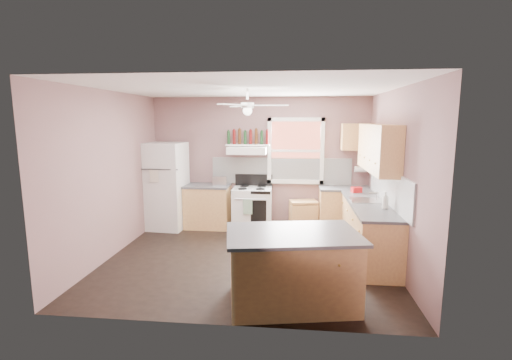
# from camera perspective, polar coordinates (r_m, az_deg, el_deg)

# --- Properties ---
(floor) EXTENTS (4.50, 4.50, 0.00)m
(floor) POSITION_cam_1_polar(r_m,az_deg,el_deg) (6.17, -1.24, -11.97)
(floor) COLOR black
(floor) RESTS_ON ground
(ceiling) EXTENTS (4.50, 4.50, 0.00)m
(ceiling) POSITION_cam_1_polar(r_m,az_deg,el_deg) (5.77, -1.33, 13.88)
(ceiling) COLOR white
(ceiling) RESTS_ON ground
(wall_back) EXTENTS (4.50, 0.05, 2.70)m
(wall_back) POSITION_cam_1_polar(r_m,az_deg,el_deg) (7.82, 0.58, 2.76)
(wall_back) COLOR #7D5A5A
(wall_back) RESTS_ON ground
(wall_right) EXTENTS (0.05, 4.00, 2.70)m
(wall_right) POSITION_cam_1_polar(r_m,az_deg,el_deg) (5.98, 20.89, 0.14)
(wall_right) COLOR #7D5A5A
(wall_right) RESTS_ON ground
(wall_left) EXTENTS (0.05, 4.00, 2.70)m
(wall_left) POSITION_cam_1_polar(r_m,az_deg,el_deg) (6.51, -21.58, 0.79)
(wall_left) COLOR #7D5A5A
(wall_left) RESTS_ON ground
(backsplash_back) EXTENTS (2.90, 0.03, 0.55)m
(backsplash_back) POSITION_cam_1_polar(r_m,az_deg,el_deg) (7.77, 3.85, 1.40)
(backsplash_back) COLOR white
(backsplash_back) RESTS_ON wall_back
(backsplash_right) EXTENTS (0.03, 2.60, 0.55)m
(backsplash_right) POSITION_cam_1_polar(r_m,az_deg,el_deg) (6.28, 19.75, -1.00)
(backsplash_right) COLOR white
(backsplash_right) RESTS_ON wall_right
(window_view) EXTENTS (1.00, 0.02, 1.20)m
(window_view) POSITION_cam_1_polar(r_m,az_deg,el_deg) (7.72, 6.12, 4.49)
(window_view) COLOR brown
(window_view) RESTS_ON wall_back
(window_frame) EXTENTS (1.16, 0.07, 1.36)m
(window_frame) POSITION_cam_1_polar(r_m,az_deg,el_deg) (7.69, 6.12, 4.47)
(window_frame) COLOR white
(window_frame) RESTS_ON wall_back
(refrigerator) EXTENTS (0.81, 0.79, 1.77)m
(refrigerator) POSITION_cam_1_polar(r_m,az_deg,el_deg) (7.84, -13.64, -0.90)
(refrigerator) COLOR white
(refrigerator) RESTS_ON floor
(base_cabinet_left) EXTENTS (0.90, 0.60, 0.86)m
(base_cabinet_left) POSITION_cam_1_polar(r_m,az_deg,el_deg) (7.83, -7.43, -4.14)
(base_cabinet_left) COLOR #B67F4C
(base_cabinet_left) RESTS_ON floor
(counter_left) EXTENTS (0.92, 0.62, 0.04)m
(counter_left) POSITION_cam_1_polar(r_m,az_deg,el_deg) (7.74, -7.50, -0.90)
(counter_left) COLOR #444446
(counter_left) RESTS_ON base_cabinet_left
(toaster) EXTENTS (0.30, 0.21, 0.18)m
(toaster) POSITION_cam_1_polar(r_m,az_deg,el_deg) (7.66, -5.66, -0.14)
(toaster) COLOR silver
(toaster) RESTS_ON counter_left
(stove) EXTENTS (0.80, 0.66, 0.86)m
(stove) POSITION_cam_1_polar(r_m,az_deg,el_deg) (7.63, -0.58, -4.42)
(stove) COLOR white
(stove) RESTS_ON floor
(range_hood) EXTENTS (0.78, 0.50, 0.14)m
(range_hood) POSITION_cam_1_polar(r_m,az_deg,el_deg) (7.54, -1.36, 4.58)
(range_hood) COLOR white
(range_hood) RESTS_ON wall_back
(bottle_shelf) EXTENTS (0.90, 0.26, 0.03)m
(bottle_shelf) POSITION_cam_1_polar(r_m,az_deg,el_deg) (7.65, -1.25, 5.40)
(bottle_shelf) COLOR white
(bottle_shelf) RESTS_ON range_hood
(cart) EXTENTS (0.60, 0.46, 0.54)m
(cart) POSITION_cam_1_polar(r_m,az_deg,el_deg) (7.71, 7.28, -5.57)
(cart) COLOR #B67F4C
(cart) RESTS_ON floor
(base_cabinet_corner) EXTENTS (1.00, 0.60, 0.86)m
(base_cabinet_corner) POSITION_cam_1_polar(r_m,az_deg,el_deg) (7.69, 13.47, -4.57)
(base_cabinet_corner) COLOR #B67F4C
(base_cabinet_corner) RESTS_ON floor
(base_cabinet_right) EXTENTS (0.60, 2.20, 0.86)m
(base_cabinet_right) POSITION_cam_1_polar(r_m,az_deg,el_deg) (6.39, 16.88, -7.55)
(base_cabinet_right) COLOR #B67F4C
(base_cabinet_right) RESTS_ON floor
(counter_corner) EXTENTS (1.02, 0.62, 0.04)m
(counter_corner) POSITION_cam_1_polar(r_m,az_deg,el_deg) (7.60, 13.59, -1.27)
(counter_corner) COLOR #444446
(counter_corner) RESTS_ON base_cabinet_corner
(counter_right) EXTENTS (0.62, 2.22, 0.04)m
(counter_right) POSITION_cam_1_polar(r_m,az_deg,el_deg) (6.28, 16.99, -3.61)
(counter_right) COLOR #444446
(counter_right) RESTS_ON base_cabinet_right
(sink) EXTENTS (0.55, 0.45, 0.03)m
(sink) POSITION_cam_1_polar(r_m,az_deg,el_deg) (6.47, 16.66, -3.09)
(sink) COLOR silver
(sink) RESTS_ON counter_right
(faucet) EXTENTS (0.03, 0.03, 0.14)m
(faucet) POSITION_cam_1_polar(r_m,az_deg,el_deg) (6.48, 18.08, -2.45)
(faucet) COLOR silver
(faucet) RESTS_ON sink
(upper_cabinet_right) EXTENTS (0.33, 1.80, 0.76)m
(upper_cabinet_right) POSITION_cam_1_polar(r_m,az_deg,el_deg) (6.37, 18.27, 4.70)
(upper_cabinet_right) COLOR #B67F4C
(upper_cabinet_right) RESTS_ON wall_right
(upper_cabinet_corner) EXTENTS (0.60, 0.33, 0.52)m
(upper_cabinet_corner) POSITION_cam_1_polar(r_m,az_deg,el_deg) (7.64, 15.25, 6.43)
(upper_cabinet_corner) COLOR #B67F4C
(upper_cabinet_corner) RESTS_ON wall_back
(paper_towel) EXTENTS (0.26, 0.12, 0.12)m
(paper_towel) POSITION_cam_1_polar(r_m,az_deg,el_deg) (7.75, 15.89, 1.61)
(paper_towel) COLOR white
(paper_towel) RESTS_ON wall_back
(island) EXTENTS (1.63, 1.19, 0.86)m
(island) POSITION_cam_1_polar(r_m,az_deg,el_deg) (4.66, 5.61, -13.57)
(island) COLOR #B67F4C
(island) RESTS_ON floor
(island_top) EXTENTS (1.74, 1.29, 0.04)m
(island_top) POSITION_cam_1_polar(r_m,az_deg,el_deg) (4.51, 5.70, -8.28)
(island_top) COLOR #444446
(island_top) RESTS_ON island
(ceiling_fan_hub) EXTENTS (0.20, 0.20, 0.08)m
(ceiling_fan_hub) POSITION_cam_1_polar(r_m,az_deg,el_deg) (5.76, -1.32, 11.40)
(ceiling_fan_hub) COLOR white
(ceiling_fan_hub) RESTS_ON ceiling
(soap_bottle) EXTENTS (0.14, 0.14, 0.26)m
(soap_bottle) POSITION_cam_1_polar(r_m,az_deg,el_deg) (5.94, 19.29, -2.99)
(soap_bottle) COLOR silver
(soap_bottle) RESTS_ON counter_right
(red_caddy) EXTENTS (0.21, 0.16, 0.10)m
(red_caddy) POSITION_cam_1_polar(r_m,az_deg,el_deg) (7.12, 15.20, -1.46)
(red_caddy) COLOR #B70F12
(red_caddy) RESTS_ON counter_right
(wine_bottles) EXTENTS (0.86, 0.06, 0.31)m
(wine_bottles) POSITION_cam_1_polar(r_m,az_deg,el_deg) (7.64, -1.24, 6.59)
(wine_bottles) COLOR #143819
(wine_bottles) RESTS_ON bottle_shelf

